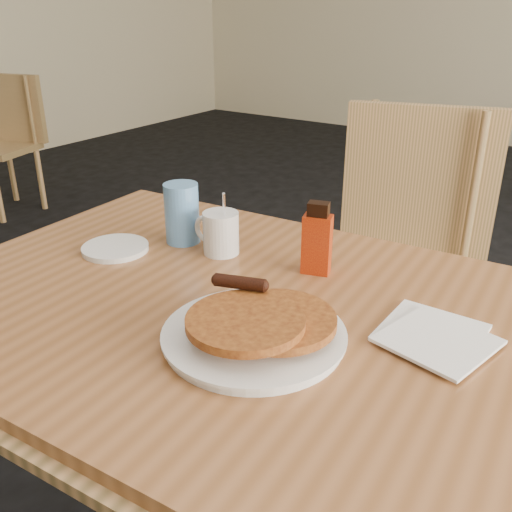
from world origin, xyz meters
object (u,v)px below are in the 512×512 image
(blue_tumbler, at_px, (182,213))
(syrup_bottle, at_px, (317,241))
(coffee_mug, at_px, (220,232))
(chair_main_far, at_px, (400,246))
(pancake_plate, at_px, (255,328))
(chair_wall_extra, at_px, (8,132))
(main_table, at_px, (251,325))

(blue_tumbler, bearing_deg, syrup_bottle, 4.88)
(coffee_mug, relative_size, syrup_bottle, 0.98)
(blue_tumbler, bearing_deg, chair_main_far, 62.59)
(coffee_mug, relative_size, blue_tumbler, 1.07)
(pancake_plate, bearing_deg, coffee_mug, 136.31)
(chair_main_far, xyz_separation_m, pancake_plate, (0.07, -0.87, 0.18))
(chair_main_far, relative_size, chair_wall_extra, 1.18)
(chair_main_far, xyz_separation_m, coffee_mug, (-0.20, -0.61, 0.20))
(blue_tumbler, bearing_deg, coffee_mug, -1.29)
(chair_wall_extra, xyz_separation_m, syrup_bottle, (2.84, -1.15, 0.32))
(main_table, relative_size, syrup_bottle, 9.16)
(main_table, height_order, blue_tumbler, blue_tumbler)
(main_table, xyz_separation_m, chair_main_far, (0.01, 0.78, -0.11))
(syrup_bottle, bearing_deg, blue_tumbler, 168.59)
(main_table, bearing_deg, blue_tumbler, 151.51)
(syrup_bottle, xyz_separation_m, blue_tumbler, (-0.34, -0.03, -0.00))
(chair_main_far, distance_m, syrup_bottle, 0.62)
(main_table, height_order, chair_wall_extra, chair_wall_extra)
(chair_wall_extra, bearing_deg, coffee_mug, -39.84)
(chair_wall_extra, height_order, syrup_bottle, syrup_bottle)
(pancake_plate, bearing_deg, chair_wall_extra, 153.43)
(chair_wall_extra, xyz_separation_m, blue_tumbler, (2.50, -1.18, 0.32))
(pancake_plate, height_order, coffee_mug, coffee_mug)
(chair_main_far, bearing_deg, chair_wall_extra, 152.89)
(chair_wall_extra, distance_m, pancake_plate, 3.23)
(coffee_mug, height_order, syrup_bottle, syrup_bottle)
(chair_wall_extra, bearing_deg, syrup_bottle, -37.56)
(pancake_plate, distance_m, blue_tumbler, 0.46)
(pancake_plate, bearing_deg, syrup_bottle, 98.58)
(main_table, xyz_separation_m, coffee_mug, (-0.20, 0.17, 0.09))
(main_table, height_order, pancake_plate, pancake_plate)
(syrup_bottle, bearing_deg, chair_wall_extra, 141.62)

